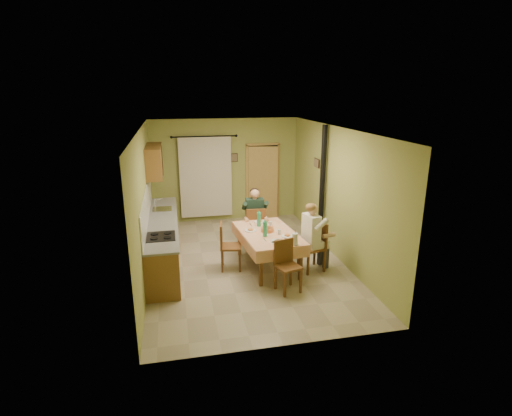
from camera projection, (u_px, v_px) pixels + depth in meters
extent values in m
cube|color=tan|center=(246.00, 261.00, 8.55)|extent=(4.00, 6.00, 0.01)
cube|color=#9AA153|center=(225.00, 170.00, 10.97)|extent=(4.00, 0.04, 2.80)
cube|color=#9AA153|center=(286.00, 256.00, 5.34)|extent=(4.00, 0.04, 2.80)
cube|color=#9AA153|center=(144.00, 204.00, 7.76)|extent=(0.04, 6.00, 2.80)
cube|color=#9AA153|center=(337.00, 193.00, 8.55)|extent=(0.04, 6.00, 2.80)
cube|color=white|center=(244.00, 129.00, 7.75)|extent=(4.00, 6.00, 0.04)
cube|color=brown|center=(163.00, 241.00, 8.47)|extent=(0.60, 3.60, 0.88)
cube|color=gray|center=(162.00, 221.00, 8.33)|extent=(0.64, 3.64, 0.04)
cube|color=white|center=(147.00, 207.00, 8.18)|extent=(0.02, 3.60, 0.66)
cube|color=silver|center=(162.00, 209.00, 9.08)|extent=(0.42, 0.42, 0.03)
cube|color=black|center=(161.00, 236.00, 7.39)|extent=(0.52, 0.56, 0.02)
cube|color=black|center=(179.00, 259.00, 7.58)|extent=(0.01, 0.55, 0.55)
cube|color=brown|center=(154.00, 161.00, 9.23)|extent=(0.35, 1.40, 0.70)
cylinder|color=black|center=(204.00, 136.00, 10.47)|extent=(1.70, 0.04, 0.04)
cube|color=silver|center=(206.00, 177.00, 10.81)|extent=(1.40, 0.06, 2.20)
cube|color=black|center=(263.00, 182.00, 11.27)|extent=(0.84, 0.03, 2.06)
cube|color=tan|center=(247.00, 183.00, 11.16)|extent=(0.06, 0.06, 2.12)
cube|color=tan|center=(278.00, 181.00, 11.34)|extent=(0.06, 0.06, 2.12)
cube|color=tan|center=(263.00, 144.00, 10.95)|extent=(0.96, 0.06, 0.06)
cube|color=tan|center=(263.00, 183.00, 11.18)|extent=(0.81, 0.19, 2.04)
cube|color=#E4A17A|center=(268.00, 233.00, 8.09)|extent=(1.22, 1.87, 0.04)
cube|color=#E4A17A|center=(284.00, 255.00, 7.31)|extent=(1.06, 0.12, 0.22)
cube|color=#E4A17A|center=(255.00, 225.00, 8.93)|extent=(1.06, 0.12, 0.22)
cube|color=#E4A17A|center=(243.00, 241.00, 7.97)|extent=(0.19, 1.77, 0.22)
cube|color=#E4A17A|center=(292.00, 235.00, 8.27)|extent=(0.19, 1.77, 0.22)
cylinder|color=white|center=(260.00, 222.00, 8.69)|extent=(0.25, 0.25, 0.02)
ellipsoid|color=#CC7233|center=(260.00, 221.00, 8.68)|extent=(0.12, 0.12, 0.05)
cylinder|color=white|center=(278.00, 243.00, 7.49)|extent=(0.25, 0.25, 0.02)
ellipsoid|color=#CC7233|center=(278.00, 242.00, 7.49)|extent=(0.12, 0.12, 0.05)
cylinder|color=white|center=(287.00, 236.00, 7.84)|extent=(0.25, 0.25, 0.02)
ellipsoid|color=#CC7233|center=(287.00, 235.00, 7.84)|extent=(0.12, 0.12, 0.05)
cylinder|color=white|center=(251.00, 230.00, 8.17)|extent=(0.25, 0.25, 0.02)
ellipsoid|color=#CC7233|center=(251.00, 229.00, 8.16)|extent=(0.12, 0.12, 0.05)
cylinder|color=orange|center=(267.00, 230.00, 8.12)|extent=(0.26, 0.26, 0.08)
cylinder|color=white|center=(278.00, 241.00, 7.58)|extent=(0.28, 0.28, 0.02)
cube|color=tan|center=(277.00, 240.00, 7.56)|extent=(0.07, 0.07, 0.03)
cube|color=tan|center=(278.00, 240.00, 7.57)|extent=(0.05, 0.07, 0.03)
cube|color=tan|center=(278.00, 240.00, 7.58)|extent=(0.07, 0.06, 0.03)
cube|color=tan|center=(281.00, 240.00, 7.57)|extent=(0.07, 0.07, 0.03)
cube|color=tan|center=(280.00, 240.00, 7.59)|extent=(0.07, 0.07, 0.03)
cube|color=tan|center=(278.00, 241.00, 7.54)|extent=(0.06, 0.07, 0.03)
cylinder|color=silver|center=(279.00, 232.00, 7.96)|extent=(0.07, 0.07, 0.10)
cylinder|color=silver|center=(271.00, 224.00, 8.43)|extent=(0.07, 0.07, 0.10)
cylinder|color=white|center=(295.00, 239.00, 7.39)|extent=(0.11, 0.11, 0.22)
cylinder|color=silver|center=(295.00, 237.00, 7.38)|extent=(0.02, 0.02, 0.30)
cube|color=brown|center=(255.00, 228.00, 9.14)|extent=(0.47, 0.47, 0.04)
cube|color=brown|center=(256.00, 220.00, 8.87)|extent=(0.44, 0.07, 0.50)
cube|color=brown|center=(288.00, 267.00, 7.17)|extent=(0.48, 0.48, 0.04)
cube|color=brown|center=(283.00, 251.00, 7.25)|extent=(0.39, 0.14, 0.45)
cube|color=brown|center=(312.00, 248.00, 8.02)|extent=(0.52, 0.52, 0.04)
cube|color=brown|center=(321.00, 234.00, 8.02)|extent=(0.13, 0.44, 0.50)
cube|color=brown|center=(231.00, 247.00, 8.09)|extent=(0.47, 0.47, 0.04)
cube|color=brown|center=(221.00, 235.00, 8.00)|extent=(0.10, 0.42, 0.47)
cube|color=#192D23|center=(256.00, 227.00, 9.02)|extent=(0.39, 0.42, 0.16)
cube|color=#192D23|center=(255.00, 210.00, 9.05)|extent=(0.41, 0.25, 0.54)
sphere|color=tan|center=(255.00, 194.00, 8.93)|extent=(0.21, 0.21, 0.21)
ellipsoid|color=black|center=(255.00, 191.00, 8.95)|extent=(0.21, 0.21, 0.16)
cube|color=silver|center=(316.00, 243.00, 8.04)|extent=(0.47, 0.44, 0.16)
cube|color=silver|center=(311.00, 228.00, 7.89)|extent=(0.30, 0.44, 0.54)
sphere|color=tan|center=(313.00, 209.00, 7.78)|extent=(0.21, 0.21, 0.21)
ellipsoid|color=olive|center=(311.00, 207.00, 7.75)|extent=(0.21, 0.21, 0.16)
cylinder|color=black|center=(322.00, 187.00, 9.09)|extent=(0.12, 0.12, 2.80)
cylinder|color=black|center=(320.00, 238.00, 9.45)|extent=(0.24, 0.24, 0.30)
cube|color=black|center=(234.00, 158.00, 10.89)|extent=(0.19, 0.03, 0.23)
cube|color=brown|center=(317.00, 163.00, 9.54)|extent=(0.03, 0.31, 0.21)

